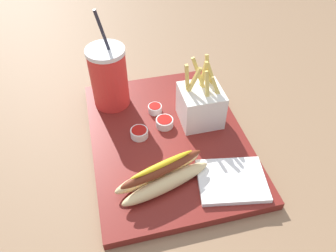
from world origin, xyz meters
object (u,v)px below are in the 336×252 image
at_px(ketchup_cup_3, 155,108).
at_px(napkin_stack, 232,180).
at_px(fries_basket, 201,104).
at_px(soda_cup, 109,77).
at_px(ketchup_cup_2, 139,133).
at_px(hot_dog_1, 163,175).
at_px(ketchup_cup_1, 166,122).

bearing_deg(ketchup_cup_3, napkin_stack, 23.06).
xyz_separation_m(fries_basket, napkin_stack, (0.19, 0.01, -0.04)).
relative_size(fries_basket, ketchup_cup_3, 4.73).
xyz_separation_m(fries_basket, ketchup_cup_3, (-0.05, -0.10, -0.03)).
bearing_deg(fries_basket, napkin_stack, 1.84).
height_order(soda_cup, ketchup_cup_2, soda_cup).
height_order(hot_dog_1, ketchup_cup_3, hot_dog_1).
bearing_deg(ketchup_cup_2, soda_cup, -161.65).
bearing_deg(ketchup_cup_3, fries_basket, 62.19).
distance_m(soda_cup, napkin_stack, 0.36).
bearing_deg(hot_dog_1, napkin_stack, 76.99).
height_order(fries_basket, napkin_stack, fries_basket).
xyz_separation_m(ketchup_cup_2, ketchup_cup_3, (-0.07, 0.05, -0.00)).
bearing_deg(ketchup_cup_2, hot_dog_1, 8.75).
bearing_deg(soda_cup, ketchup_cup_1, 44.41).
distance_m(soda_cup, fries_basket, 0.22).
distance_m(ketchup_cup_1, ketchup_cup_3, 0.05).
distance_m(ketchup_cup_2, napkin_stack, 0.23).
xyz_separation_m(soda_cup, napkin_stack, (0.30, 0.20, -0.07)).
bearing_deg(ketchup_cup_3, soda_cup, -122.27).
bearing_deg(soda_cup, napkin_stack, 33.34).
relative_size(fries_basket, ketchup_cup_1, 3.90).
bearing_deg(ketchup_cup_1, ketchup_cup_2, -74.09).
relative_size(ketchup_cup_3, napkin_stack, 0.25).
bearing_deg(fries_basket, ketchup_cup_1, -88.40).
relative_size(hot_dog_1, napkin_stack, 1.50).
bearing_deg(soda_cup, ketchup_cup_3, 57.73).
relative_size(fries_basket, hot_dog_1, 0.79).
xyz_separation_m(soda_cup, ketchup_cup_1, (0.11, 0.11, -0.06)).
xyz_separation_m(hot_dog_1, ketchup_cup_1, (-0.15, 0.05, -0.01)).
relative_size(soda_cup, ketchup_cup_2, 6.27).
bearing_deg(ketchup_cup_2, ketchup_cup_3, 144.46).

